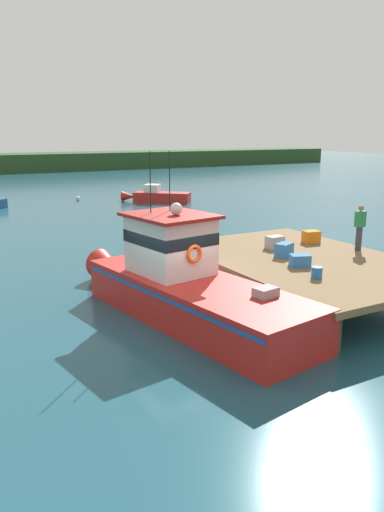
% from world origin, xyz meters
% --- Properties ---
extents(ground_plane, '(200.00, 200.00, 0.00)m').
position_xyz_m(ground_plane, '(0.00, 0.00, 0.00)').
color(ground_plane, '#1E4C5B').
extents(dock, '(6.00, 9.00, 1.20)m').
position_xyz_m(dock, '(4.80, 0.00, 1.07)').
color(dock, '#4C3D2D').
rests_on(dock, ground).
extents(main_fishing_boat, '(3.78, 9.96, 4.80)m').
position_xyz_m(main_fishing_boat, '(0.11, -0.07, 1.01)').
color(main_fishing_boat, red).
rests_on(main_fishing_boat, ground).
extents(crate_stack_near_edge, '(0.63, 0.49, 0.45)m').
position_xyz_m(crate_stack_near_edge, '(4.82, 1.64, 1.43)').
color(crate_stack_near_edge, '#9E9EA3').
rests_on(crate_stack_near_edge, dock).
extents(crate_single_far, '(0.66, 0.53, 0.46)m').
position_xyz_m(crate_single_far, '(6.64, 1.71, 1.43)').
color(crate_single_far, orange).
rests_on(crate_single_far, dock).
extents(crate_stack_mid_dock, '(0.72, 0.64, 0.46)m').
position_xyz_m(crate_stack_mid_dock, '(4.32, 0.49, 1.43)').
color(crate_stack_mid_dock, '#3370B2').
rests_on(crate_stack_mid_dock, dock).
extents(crate_single_by_cleat, '(0.72, 0.63, 0.38)m').
position_xyz_m(crate_single_by_cleat, '(3.90, -0.80, 1.39)').
color(crate_single_by_cleat, '#3370B2').
rests_on(crate_single_by_cleat, dock).
extents(bait_bucket, '(0.32, 0.32, 0.34)m').
position_xyz_m(bait_bucket, '(3.45, -2.05, 1.37)').
color(bait_bucket, '#2866B2').
rests_on(bait_bucket, dock).
extents(deckhand_by_the_boat, '(0.36, 0.22, 1.63)m').
position_xyz_m(deckhand_by_the_boat, '(7.25, -0.08, 2.06)').
color(deckhand_by_the_boat, '#383842').
rests_on(deckhand_by_the_boat, dock).
extents(moored_boat_off_the_point, '(4.82, 4.38, 1.38)m').
position_xyz_m(moored_boat_off_the_point, '(10.15, 22.98, 0.48)').
color(moored_boat_off_the_point, red).
rests_on(moored_boat_off_the_point, ground).
extents(mooring_buoy_outer, '(0.35, 0.35, 0.35)m').
position_xyz_m(mooring_buoy_outer, '(5.04, 27.08, 0.17)').
color(mooring_buoy_outer, silver).
rests_on(mooring_buoy_outer, ground).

